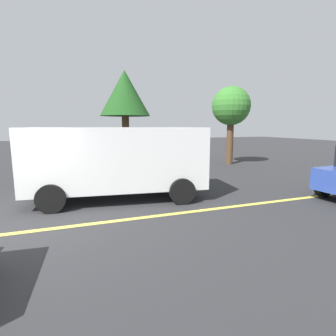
{
  "coord_description": "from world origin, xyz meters",
  "views": [
    {
      "loc": [
        1.36,
        -6.07,
        2.24
      ],
      "look_at": [
        3.82,
        0.62,
        1.11
      ],
      "focal_mm": 28.27,
      "sensor_mm": 36.0,
      "label": 1
    }
  ],
  "objects": [
    {
      "name": "ground_plane",
      "position": [
        0.0,
        0.0,
        0.0
      ],
      "size": [
        80.0,
        80.0,
        0.0
      ],
      "primitive_type": "plane",
      "color": "#2D2D30"
    },
    {
      "name": "lane_marking_centre",
      "position": [
        3.0,
        0.0,
        0.01
      ],
      "size": [
        28.0,
        0.16,
        0.01
      ],
      "primitive_type": "cube",
      "color": "#E0D14C"
    },
    {
      "name": "white_van",
      "position": [
        2.66,
        1.99,
        1.27
      ],
      "size": [
        5.41,
        2.79,
        2.2
      ],
      "color": "white",
      "rests_on": "ground_plane"
    },
    {
      "name": "tree_left_verge",
      "position": [
        3.84,
        6.45,
        3.68
      ],
      "size": [
        2.33,
        2.33,
        4.78
      ],
      "color": "#513823",
      "rests_on": "ground_plane"
    },
    {
      "name": "tree_centre_verge",
      "position": [
        10.19,
        7.34,
        3.32
      ],
      "size": [
        2.22,
        2.22,
        4.5
      ],
      "color": "#513823",
      "rests_on": "ground_plane"
    }
  ]
}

